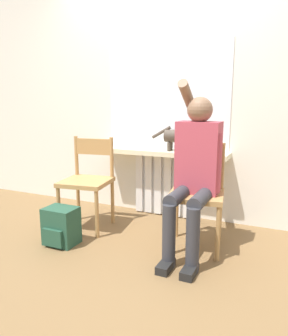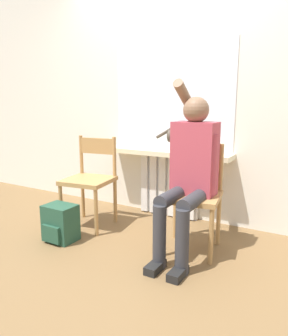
{
  "view_description": "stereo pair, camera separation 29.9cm",
  "coord_description": "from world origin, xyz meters",
  "px_view_note": "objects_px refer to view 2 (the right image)",
  "views": [
    {
      "loc": [
        1.22,
        -2.04,
        1.21
      ],
      "look_at": [
        0.0,
        0.63,
        0.61
      ],
      "focal_mm": 35.0,
      "sensor_mm": 36.0,
      "label": 1
    },
    {
      "loc": [
        1.48,
        -1.9,
        1.21
      ],
      "look_at": [
        0.0,
        0.63,
        0.61
      ],
      "focal_mm": 35.0,
      "sensor_mm": 36.0,
      "label": 2
    }
  ],
  "objects_px": {
    "chair_left": "(90,179)",
    "person": "(190,168)",
    "backpack": "(60,223)",
    "cat": "(187,137)",
    "chair_right": "(193,194)"
  },
  "relations": [
    {
      "from": "person",
      "to": "backpack",
      "type": "height_order",
      "value": "person"
    },
    {
      "from": "chair_right",
      "to": "backpack",
      "type": "bearing_deg",
      "value": -167.01
    },
    {
      "from": "chair_left",
      "to": "cat",
      "type": "bearing_deg",
      "value": 26.36
    },
    {
      "from": "person",
      "to": "cat",
      "type": "xyz_separation_m",
      "value": [
        -0.31,
        0.64,
        0.17
      ]
    },
    {
      "from": "cat",
      "to": "backpack",
      "type": "distance_m",
      "value": 1.43
    },
    {
      "from": "backpack",
      "to": "cat",
      "type": "bearing_deg",
      "value": 52.0
    },
    {
      "from": "person",
      "to": "backpack",
      "type": "relative_size",
      "value": 4.27
    },
    {
      "from": "chair_right",
      "to": "cat",
      "type": "relative_size",
      "value": 1.59
    },
    {
      "from": "person",
      "to": "backpack",
      "type": "distance_m",
      "value": 1.25
    },
    {
      "from": "chair_left",
      "to": "chair_right",
      "type": "height_order",
      "value": "same"
    },
    {
      "from": "chair_left",
      "to": "cat",
      "type": "xyz_separation_m",
      "value": [
        0.78,
        0.54,
        0.4
      ]
    },
    {
      "from": "person",
      "to": "cat",
      "type": "relative_size",
      "value": 2.52
    },
    {
      "from": "chair_left",
      "to": "chair_right",
      "type": "bearing_deg",
      "value": -8.3
    },
    {
      "from": "chair_left",
      "to": "person",
      "type": "relative_size",
      "value": 0.63
    },
    {
      "from": "cat",
      "to": "backpack",
      "type": "height_order",
      "value": "cat"
    }
  ]
}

